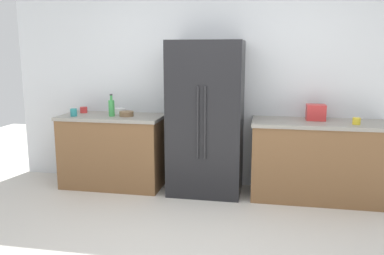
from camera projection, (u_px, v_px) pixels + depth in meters
ground_plane at (185, 254)px, 3.29m from camera, size 10.52×10.52×0.00m
kitchen_back_panel at (216, 69)px, 4.86m from camera, size 5.26×0.10×2.90m
counter_left at (113, 151)px, 4.92m from camera, size 1.26×0.63×0.89m
counter_right at (317, 160)px, 4.47m from camera, size 1.49×0.63×0.89m
refrigerator at (206, 118)px, 4.61m from camera, size 0.85×0.64×1.79m
toaster at (316, 112)px, 4.47m from camera, size 0.21×0.17×0.18m
bottle_a at (112, 108)px, 4.75m from camera, size 0.07×0.07×0.27m
cup_a at (356, 121)px, 4.21m from camera, size 0.08×0.08×0.07m
cup_b at (74, 112)px, 4.76m from camera, size 0.08×0.08×0.09m
cup_c at (84, 110)px, 5.04m from camera, size 0.09×0.09×0.07m
bowl_a at (119, 111)px, 4.97m from camera, size 0.15×0.15×0.07m
bowl_b at (127, 114)px, 4.76m from camera, size 0.17×0.17×0.06m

